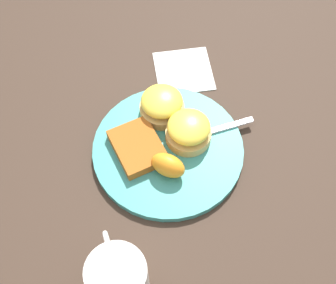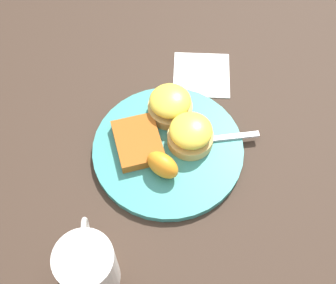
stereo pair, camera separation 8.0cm
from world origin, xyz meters
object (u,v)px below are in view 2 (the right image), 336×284
orange_wedge (163,165)px  hashbrown_patty (138,142)px  fork (184,142)px  sandwich_benedict_right (170,104)px  cup (88,267)px  sandwich_benedict_left (191,134)px

orange_wedge → hashbrown_patty: bearing=32.5°
orange_wedge → fork: (0.05, -0.04, -0.02)m
sandwich_benedict_right → orange_wedge: size_ratio=1.35×
fork → orange_wedge: bearing=138.5°
hashbrown_patty → cup: (-0.22, 0.09, 0.03)m
sandwich_benedict_right → hashbrown_patty: (-0.06, 0.06, -0.01)m
sandwich_benedict_left → orange_wedge: bearing=133.5°
fork → sandwich_benedict_left: bearing=-78.8°
sandwich_benedict_left → hashbrown_patty: size_ratio=0.83×
hashbrown_patty → cup: bearing=156.8°
hashbrown_patty → orange_wedge: 0.07m
sandwich_benedict_right → hashbrown_patty: size_ratio=0.83×
sandwich_benedict_right → fork: (-0.07, -0.02, -0.02)m
sandwich_benedict_right → orange_wedge: 0.12m
fork → cup: bearing=140.4°
sandwich_benedict_left → sandwich_benedict_right: bearing=22.1°
orange_wedge → cup: bearing=141.0°
sandwich_benedict_right → fork: bearing=-166.8°
sandwich_benedict_left → orange_wedge: (-0.05, 0.06, -0.00)m
orange_wedge → cup: 0.21m
fork → cup: (-0.21, 0.17, 0.03)m
cup → fork: bearing=-39.6°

